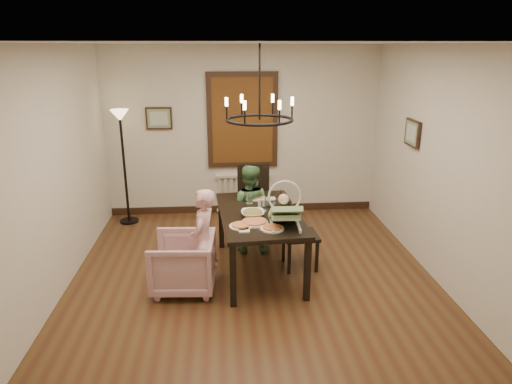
{
  "coord_description": "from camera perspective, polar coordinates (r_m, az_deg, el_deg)",
  "views": [
    {
      "loc": [
        -0.36,
        -5.0,
        2.78
      ],
      "look_at": [
        0.06,
        0.34,
        1.05
      ],
      "focal_mm": 32.0,
      "sensor_mm": 36.0,
      "label": 1
    }
  ],
  "objects": [
    {
      "name": "room_shell",
      "position": [
        5.55,
        -0.6,
        3.52
      ],
      "size": [
        4.51,
        5.0,
        2.81
      ],
      "color": "#51371B",
      "rests_on": "ground"
    },
    {
      "name": "dining_table",
      "position": [
        5.69,
        0.41,
        -3.39
      ],
      "size": [
        1.08,
        1.77,
        0.8
      ],
      "rotation": [
        0.0,
        0.0,
        0.07
      ],
      "color": "black",
      "rests_on": "room_shell"
    },
    {
      "name": "chair_far",
      "position": [
        6.78,
        -0.11,
        -1.28
      ],
      "size": [
        0.51,
        0.51,
        1.1
      ],
      "primitive_type": null,
      "rotation": [
        0.0,
        0.0,
        0.05
      ],
      "color": "black",
      "rests_on": "room_shell"
    },
    {
      "name": "chair_right",
      "position": [
        5.91,
        5.57,
        -4.89
      ],
      "size": [
        0.47,
        0.47,
        1.0
      ],
      "primitive_type": null,
      "rotation": [
        0.0,
        0.0,
        1.64
      ],
      "color": "black",
      "rests_on": "room_shell"
    },
    {
      "name": "armchair",
      "position": [
        5.49,
        -9.13,
        -8.75
      ],
      "size": [
        0.79,
        0.77,
        0.67
      ],
      "primitive_type": "imported",
      "rotation": [
        0.0,
        0.0,
        -1.64
      ],
      "color": "#CA9A9B",
      "rests_on": "room_shell"
    },
    {
      "name": "elderly_woman",
      "position": [
        5.38,
        -6.57,
        -7.12
      ],
      "size": [
        0.33,
        0.43,
        1.03
      ],
      "primitive_type": "imported",
      "rotation": [
        0.0,
        0.0,
        -1.82
      ],
      "color": "pink",
      "rests_on": "room_shell"
    },
    {
      "name": "seated_man",
      "position": [
        6.34,
        -0.92,
        -3.0
      ],
      "size": [
        0.57,
        0.48,
        1.03
      ],
      "primitive_type": "imported",
      "rotation": [
        0.0,
        0.0,
        2.95
      ],
      "color": "#497746",
      "rests_on": "room_shell"
    },
    {
      "name": "baby_bouncer",
      "position": [
        5.21,
        3.65,
        -2.33
      ],
      "size": [
        0.42,
        0.57,
        0.36
      ],
      "primitive_type": null,
      "rotation": [
        0.0,
        0.0,
        -0.04
      ],
      "color": "#A3D291",
      "rests_on": "dining_table"
    },
    {
      "name": "salad_bowl",
      "position": [
        5.52,
        -0.41,
        -2.66
      ],
      "size": [
        0.34,
        0.34,
        0.08
      ],
      "primitive_type": "imported",
      "color": "white",
      "rests_on": "dining_table"
    },
    {
      "name": "pizza_platter",
      "position": [
        5.31,
        -0.17,
        -3.78
      ],
      "size": [
        0.31,
        0.31,
        0.04
      ],
      "primitive_type": "cylinder",
      "color": "tan",
      "rests_on": "dining_table"
    },
    {
      "name": "drinking_glass",
      "position": [
        5.62,
        2.14,
        -2.0
      ],
      "size": [
        0.07,
        0.07,
        0.14
      ],
      "primitive_type": "cylinder",
      "color": "silver",
      "rests_on": "dining_table"
    },
    {
      "name": "window_blinds",
      "position": [
        7.56,
        -1.7,
        8.93
      ],
      "size": [
        1.0,
        0.03,
        1.4
      ],
      "primitive_type": "cube",
      "color": "brown",
      "rests_on": "room_shell"
    },
    {
      "name": "radiator",
      "position": [
        7.87,
        -1.63,
        -0.07
      ],
      "size": [
        0.92,
        0.12,
        0.62
      ],
      "primitive_type": null,
      "color": "silver",
      "rests_on": "room_shell"
    },
    {
      "name": "picture_back",
      "position": [
        7.62,
        -12.04,
        9.0
      ],
      "size": [
        0.42,
        0.03,
        0.36
      ],
      "primitive_type": "cube",
      "color": "black",
      "rests_on": "room_shell"
    },
    {
      "name": "picture_right",
      "position": [
        6.53,
        18.93,
        6.99
      ],
      "size": [
        0.03,
        0.42,
        0.36
      ],
      "primitive_type": "cube",
      "rotation": [
        0.0,
        0.0,
        1.57
      ],
      "color": "black",
      "rests_on": "room_shell"
    },
    {
      "name": "floor_lamp",
      "position": [
        7.55,
        -16.11,
        2.78
      ],
      "size": [
        0.3,
        0.3,
        1.8
      ],
      "primitive_type": null,
      "color": "black",
      "rests_on": "room_shell"
    },
    {
      "name": "chandelier",
      "position": [
        5.37,
        0.44,
        9.02
      ],
      "size": [
        0.8,
        0.8,
        0.04
      ],
      "primitive_type": "torus",
      "color": "black",
      "rests_on": "room_shell"
    }
  ]
}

